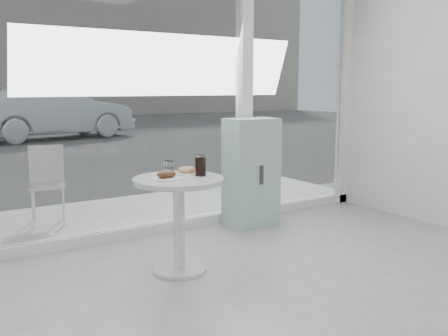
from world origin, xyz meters
TOP-DOWN VIEW (x-y plane):
  - storefront at (0.07, 3.00)m, footprint 5.00×0.14m
  - main_table at (-0.50, 1.90)m, footprint 0.72×0.72m
  - patio_deck at (0.00, 3.80)m, footprint 5.60×1.60m
  - mint_cabinet at (0.79, 2.71)m, footprint 0.54×0.38m
  - patio_chair at (-1.06, 3.84)m, footprint 0.43×0.43m
  - car_silver at (1.34, 13.22)m, footprint 4.83×2.47m
  - plate_fritter at (-0.60, 1.90)m, footprint 0.26×0.26m
  - plate_donut at (-0.36, 2.02)m, footprint 0.24×0.24m
  - water_tumbler_a at (-0.49, 2.12)m, footprint 0.07×0.07m
  - water_tumbler_b at (-0.47, 2.11)m, footprint 0.07×0.07m
  - cola_glass at (-0.30, 1.90)m, footprint 0.09×0.09m

SIDE VIEW (x-z plane):
  - patio_deck at x=0.00m, z-range 0.00..0.05m
  - patio_chair at x=-1.06m, z-range 0.11..0.92m
  - main_table at x=-0.50m, z-range 0.17..0.94m
  - mint_cabinet at x=0.79m, z-range 0.00..1.16m
  - car_silver at x=1.34m, z-range 0.00..1.52m
  - plate_donut at x=-0.36m, z-range 0.76..0.82m
  - plate_fritter at x=-0.60m, z-range 0.76..0.83m
  - water_tumbler_b at x=-0.47m, z-range 0.76..0.87m
  - water_tumbler_a at x=-0.49m, z-range 0.76..0.87m
  - cola_glass at x=-0.30m, z-range 0.77..0.94m
  - storefront at x=0.07m, z-range 0.21..3.21m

